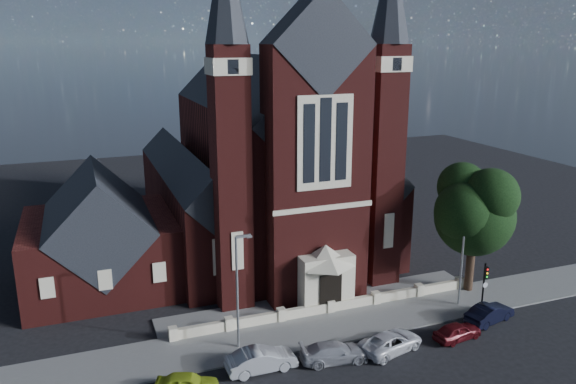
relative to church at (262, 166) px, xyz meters
The scene contains 16 objects.
ground 11.40m from the church, 90.00° to the right, with size 120.00×120.00×0.00m, color black.
pavement_strip 20.18m from the church, 90.00° to the right, with size 60.00×5.00×0.12m, color slate.
forecourt_paving 16.60m from the church, 90.00° to the right, with size 26.00×3.00×0.14m, color slate.
forecourt_wall 18.37m from the church, 90.00° to the right, with size 24.00×0.40×0.90m, color beige.
church is the anchor object (origin of this frame).
parish_hall 17.26m from the church, 162.84° to the right, with size 12.00×12.20×10.24m.
street_tree 21.38m from the church, 53.83° to the right, with size 6.40×6.60×10.70m.
street_lamp_left 20.84m from the church, 112.66° to the right, with size 1.16×0.22×8.09m.
street_lamp_right 21.76m from the church, 61.96° to the right, with size 1.16×0.22×8.09m.
traffic_signal 23.94m from the church, 61.80° to the right, with size 0.28×0.42×4.00m.
car_lime_van 26.90m from the church, 118.28° to the right, with size 1.49×3.72×1.27m, color #ADC928.
car_silver_a 24.40m from the church, 108.53° to the right, with size 1.58×4.53×1.49m, color #A3A5AA.
car_silver_b 24.09m from the church, 96.56° to the right, with size 1.83×4.51×1.31m, color #A5A6AD.
car_white_suv 24.14m from the church, 86.23° to the right, with size 2.16×4.68×1.30m, color white.
car_dark_red 25.32m from the church, 74.10° to the right, with size 1.46×3.64×1.24m, color #560E14.
car_navy 25.46m from the church, 64.57° to the right, with size 1.47×4.21×1.39m, color black.
Camera 1 is at (-16.96, -29.09, 20.18)m, focal length 35.00 mm.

